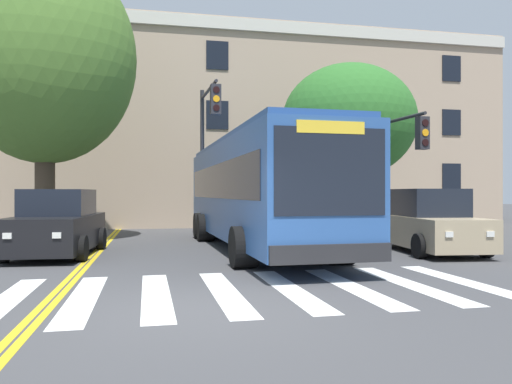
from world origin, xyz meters
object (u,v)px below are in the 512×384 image
city_bus (256,190)px  street_tree_curbside_small (45,58)px  street_tree_curbside_large (349,122)px  car_tan_far_lane (430,224)px  traffic_light_overhead (207,134)px  car_black_near_lane (58,225)px  traffic_light_near_corner (387,153)px

city_bus → street_tree_curbside_small: 9.06m
street_tree_curbside_large → street_tree_curbside_small: street_tree_curbside_small is taller
city_bus → car_tan_far_lane: 5.24m
car_tan_far_lane → traffic_light_overhead: size_ratio=0.78×
car_black_near_lane → traffic_light_near_corner: size_ratio=0.97×
traffic_light_near_corner → car_tan_far_lane: bearing=-90.4°
street_tree_curbside_large → city_bus: bearing=-142.4°
car_tan_far_lane → traffic_light_near_corner: 3.59m
city_bus → street_tree_curbside_small: size_ratio=1.20×
car_black_near_lane → car_tan_far_lane: size_ratio=1.01×
car_black_near_lane → city_bus: bearing=5.0°
city_bus → street_tree_curbside_small: street_tree_curbside_small is taller
city_bus → street_tree_curbside_large: bearing=37.6°
car_tan_far_lane → traffic_light_overhead: traffic_light_overhead is taller
car_tan_far_lane → traffic_light_near_corner: bearing=89.6°
car_tan_far_lane → traffic_light_near_corner: size_ratio=0.96×
car_tan_far_lane → traffic_light_near_corner: traffic_light_near_corner is taller
traffic_light_overhead → street_tree_curbside_large: 5.65m
car_tan_far_lane → traffic_light_overhead: bearing=139.5°
traffic_light_overhead → car_black_near_lane: bearing=-140.7°
car_tan_far_lane → street_tree_curbside_large: bearing=93.6°
car_tan_far_lane → city_bus: bearing=158.7°
street_tree_curbside_small → car_black_near_lane: bearing=-74.4°
car_black_near_lane → street_tree_curbside_large: bearing=21.2°
car_black_near_lane → car_tan_far_lane: car_tan_far_lane is taller
car_black_near_lane → street_tree_curbside_large: street_tree_curbside_large is taller
city_bus → car_black_near_lane: (-5.68, -0.50, -0.99)m
city_bus → car_tan_far_lane: (4.80, -1.87, -0.99)m
street_tree_curbside_large → street_tree_curbside_small: (-11.30, 0.23, 1.97)m
traffic_light_near_corner → city_bus: bearing=-169.5°
street_tree_curbside_large → street_tree_curbside_small: 11.47m
street_tree_curbside_large → street_tree_curbside_small: bearing=178.8°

